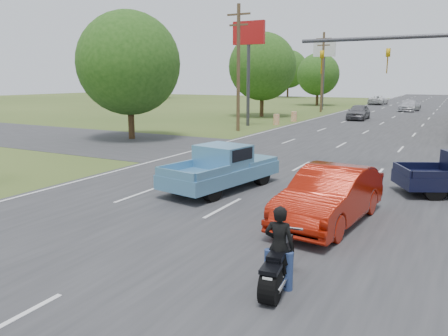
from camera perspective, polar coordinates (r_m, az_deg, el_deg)
The scene contains 22 objects.
ground at distance 8.89m, azimuth -26.97°, elevation -17.98°, with size 200.00×200.00×0.00m, color #3A4E1F.
main_road at distance 44.87m, azimuth 19.93°, elevation 5.49°, with size 15.00×180.00×0.02m, color #2D2D30.
cross_road at distance 23.53m, azimuth 11.63°, elevation 1.04°, with size 120.00×10.00×0.02m, color #2D2D30.
utility_pole_5 at distance 36.02m, azimuth 1.89°, elevation 13.31°, with size 2.00×0.28×10.00m.
utility_pole_6 at distance 58.46m, azimuth 12.74°, elevation 12.36°, with size 2.00×0.28×10.00m.
tree_0 at distance 31.81m, azimuth -12.33°, elevation 13.20°, with size 7.14×7.14×8.84m.
tree_1 at distance 50.40m, azimuth 5.04°, elevation 13.06°, with size 7.56×7.56×9.36m.
tree_2 at distance 73.21m, azimuth 12.19°, elevation 11.87°, with size 6.72×6.72×8.32m.
tree_4 at distance 100.38m, azimuth -9.68°, elevation 12.87°, with size 9.24×9.24×11.44m.
tree_6 at distance 105.76m, azimuth 8.39°, elevation 12.66°, with size 8.82×8.82×10.92m.
barrel_2 at distance 41.24m, azimuth 6.86°, elevation 6.31°, with size 0.56×0.56×1.00m, color orange.
barrel_3 at distance 44.87m, azimuth 9.12°, elevation 6.66°, with size 0.56×0.56×1.00m, color orange.
pole_sign_left_near at distance 40.14m, azimuth 3.24°, elevation 15.76°, with size 3.00×0.35×9.20m.
pole_sign_left_far at distance 62.64m, azimuth 12.95°, elevation 13.97°, with size 3.00×0.35×9.20m.
signal_mast at distance 21.21m, azimuth 26.89°, elevation 11.96°, with size 9.12×0.40×7.00m.
red_convertible at distance 13.19m, azimuth 13.65°, elevation -3.59°, with size 1.76×5.03×1.66m, color maroon.
motorcycle at distance 9.04m, azimuth 7.05°, elevation -12.77°, with size 0.71×2.18×1.10m.
rider at distance 8.96m, azimuth 7.19°, elevation -10.65°, with size 0.61×0.40×1.66m, color black.
blue_pickup at distance 16.87m, azimuth -0.07°, elevation 0.16°, with size 2.87×5.47×1.72m.
distant_car_grey at distance 48.28m, azimuth 17.16°, elevation 7.00°, with size 1.90×4.73×1.61m, color slate.
distant_car_silver at distance 63.42m, azimuth 23.08°, elevation 7.50°, with size 2.09×5.15×1.49m, color silver.
distant_car_white at distance 78.18m, azimuth 19.51°, elevation 8.35°, with size 2.46×5.33×1.48m, color silver.
Camera 1 is at (6.63, -4.18, 4.20)m, focal length 35.00 mm.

